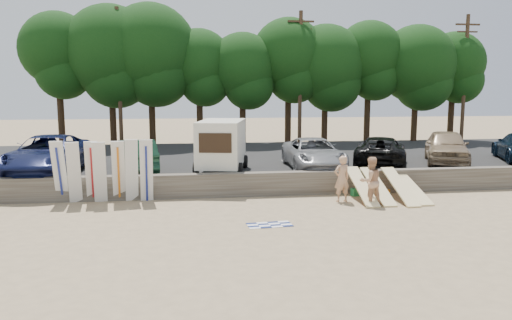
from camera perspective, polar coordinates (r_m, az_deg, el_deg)
The scene contains 27 objects.
ground at distance 19.07m, azimuth 9.75°, elevation -5.67°, with size 120.00×120.00×0.00m, color tan.
seawall at distance 21.78m, azimuth 7.40°, elevation -2.55°, with size 44.00×0.50×1.00m, color #6B6356.
parking_lot at distance 29.00m, azimuth 3.52°, elevation -0.13°, with size 44.00×14.50×0.70m, color #282828.
treeline at distance 35.49m, azimuth -0.73°, elevation 11.64°, with size 32.75×6.39×9.58m.
utility_poles at distance 34.51m, azimuth 5.07°, elevation 9.62°, with size 25.80×0.26×9.00m.
box_trailer at distance 23.04m, azimuth -3.95°, elevation 1.94°, with size 2.74×4.04×2.38m.
car_0 at distance 24.46m, azimuth -22.61°, elevation 0.58°, with size 2.87×6.22×1.73m, color #131A44.
car_1 at distance 23.63m, azimuth -13.52°, elevation 0.48°, with size 1.60×4.59×1.51m, color #123220.
car_2 at distance 24.17m, azimuth 6.58°, elevation 0.75°, with size 2.42×5.25×1.46m, color gray.
car_3 at distance 25.84m, azimuth 14.02°, elevation 1.02°, with size 2.40×5.20×1.44m, color black.
car_4 at distance 27.71m, azimuth 20.93°, elevation 1.46°, with size 2.01×4.99×1.70m, color #998061.
surfboard_upright_0 at distance 21.08m, azimuth -21.52°, elevation -1.30°, with size 0.50×0.06×2.60m, color silver.
surfboard_upright_1 at distance 20.79m, azimuth -20.08°, elevation -1.38°, with size 0.50×0.06×2.60m, color silver.
surfboard_upright_2 at distance 20.76m, azimuth -18.23°, elevation -1.30°, with size 0.50×0.06×2.60m, color silver.
surfboard_upright_3 at distance 20.55m, azimuth -17.43°, elevation -1.38°, with size 0.50×0.06×2.60m, color silver.
surfboard_upright_4 at distance 20.59m, azimuth -15.43°, elevation -1.27°, with size 0.50×0.06×2.60m, color silver.
surfboard_upright_5 at distance 20.53m, azimuth -14.03°, elevation -1.18°, with size 0.50×0.06×2.60m, color silver.
surfboard_upright_6 at distance 20.38m, azimuth -12.41°, elevation -1.20°, with size 0.50×0.06×2.60m, color silver.
surfboard_low_0 at distance 20.75m, azimuth 12.00°, elevation -2.94°, with size 0.56×3.00×0.07m, color beige.
surfboard_low_1 at distance 21.07m, azimuth 13.72°, elevation -2.90°, with size 0.56×3.00×0.07m, color beige.
surfboard_low_2 at distance 21.21m, azimuth 16.12°, elevation -2.90°, with size 0.56×3.00×0.07m, color beige.
surfboard_low_3 at distance 21.68m, azimuth 17.39°, elevation -3.05°, with size 0.56×3.00×0.07m, color beige.
beachgoer_a at distance 20.33m, azimuth 9.78°, elevation -2.12°, with size 0.68×0.45×1.87m, color tan.
beachgoer_b at distance 19.90m, azimuth 12.94°, elevation -2.37°, with size 0.93×0.72×1.91m, color tan.
cooler at distance 21.69m, azimuth 11.36°, elevation -3.61°, with size 0.38×0.30×0.32m, color #217C3E.
gear_bag at distance 22.18m, azimuth 14.67°, elevation -3.59°, with size 0.30×0.25×0.22m, color orange.
beach_towel at distance 16.82m, azimuth 1.56°, elevation -7.41°, with size 1.50×1.50×0.00m, color white.
Camera 1 is at (-5.67, -17.64, 4.51)m, focal length 35.00 mm.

